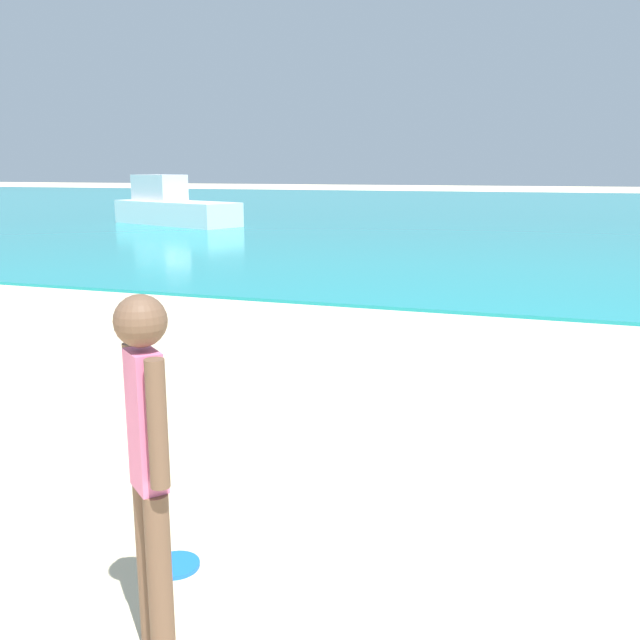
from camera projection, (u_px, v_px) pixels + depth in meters
water at (517, 209)px, 39.11m from camera, size 160.00×60.00×0.06m
person_standing at (148, 460)px, 3.14m from camera, size 0.33×0.29×1.76m
frisbee at (176, 565)px, 4.07m from camera, size 0.28×0.28×0.03m
boat_near at (173, 207)px, 28.21m from camera, size 6.10×3.84×1.98m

